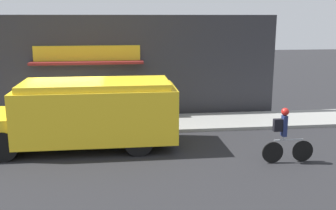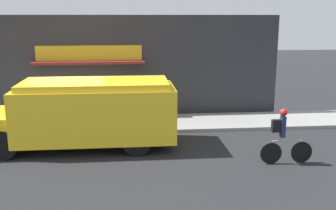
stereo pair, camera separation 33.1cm
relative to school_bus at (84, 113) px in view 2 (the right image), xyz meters
The scene contains 6 objects.
ground_plane 1.87m from the school_bus, 117.87° to the left, with size 70.00×70.00×0.00m, color #232326.
sidewalk 2.81m from the school_bus, 105.42° to the left, with size 28.00×2.39×0.12m.
storefront 4.21m from the school_bus, 99.44° to the left, with size 17.00×0.78×4.24m.
school_bus is the anchor object (origin of this frame).
cyclist 6.18m from the school_bus, 19.18° to the right, with size 1.55×0.22×1.63m.
trash_bin 3.46m from the school_bus, 55.99° to the left, with size 0.50×0.50×0.97m.
Camera 2 is at (2.19, -13.72, 4.16)m, focal length 42.00 mm.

